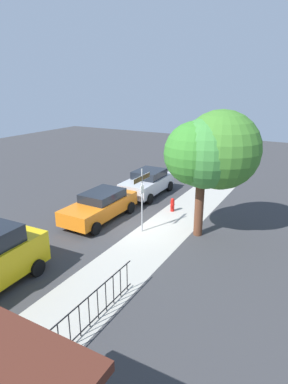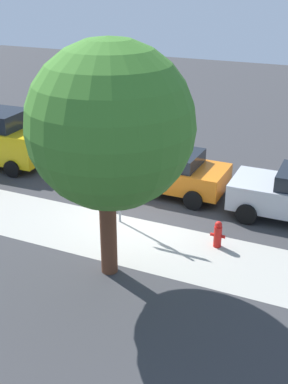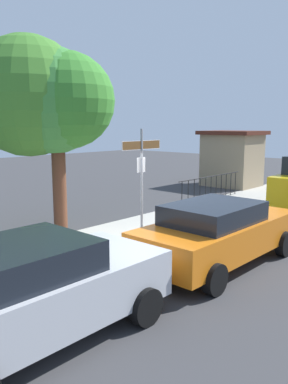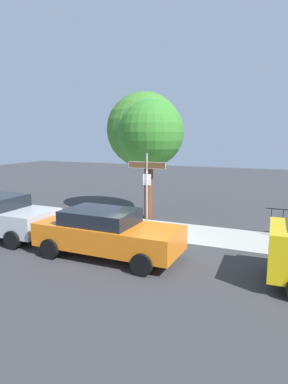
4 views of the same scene
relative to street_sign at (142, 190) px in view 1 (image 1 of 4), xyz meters
The scene contains 8 objects.
ground_plane 2.23m from the street_sign, 136.41° to the right, with size 60.00×60.00×0.00m, color #38383A.
sidewalk_strip 2.81m from the street_sign, 29.65° to the left, with size 24.00×2.60×0.00m, color #ABA89E.
street_sign is the anchor object (origin of this frame).
shade_tree 3.57m from the street_sign, 112.74° to the left, with size 3.92×4.09×5.86m.
car_silver 5.74m from the street_sign, 154.22° to the right, with size 4.29×2.11×1.59m.
car_orange 3.00m from the street_sign, 94.94° to the right, with size 4.65×2.07×1.50m.
iron_fence 6.96m from the street_sign, 16.28° to the left, with size 4.61×0.04×1.07m.
fire_hydrant 3.60m from the street_sign, behind, with size 0.42×0.22×0.78m.
Camera 1 is at (13.02, 7.55, 6.89)m, focal length 30.36 mm.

